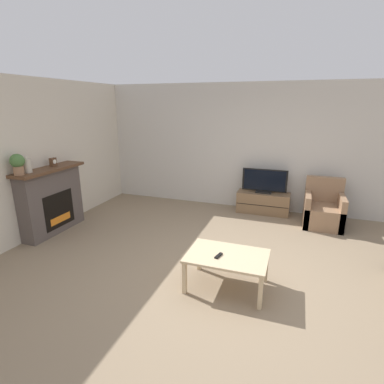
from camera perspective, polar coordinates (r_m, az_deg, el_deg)
The scene contains 12 objects.
ground_plane at distance 4.31m, azimuth 4.64°, elevation -15.32°, with size 24.00×24.00×0.00m, color #89755B.
wall_back at distance 6.65m, azimuth 11.57°, elevation 8.24°, with size 12.00×0.06×2.70m.
wall_left at distance 5.62m, azimuth -30.50°, elevation 4.83°, with size 0.06×12.00×2.70m.
fireplace at distance 5.94m, azimuth -25.19°, elevation -1.34°, with size 0.42×1.36×1.19m.
mantel_vase_left at distance 5.50m, azimuth -28.87°, elevation 4.46°, with size 0.13×0.13×0.26m.
mantel_clock at distance 5.87m, azimuth -24.94°, elevation 5.19°, with size 0.08×0.11×0.15m.
potted_plant at distance 5.38m, azimuth -30.29°, elevation 4.76°, with size 0.21×0.21×0.33m.
tv_stand at distance 6.60m, azimuth 13.36°, elevation -1.99°, with size 1.09×0.41×0.45m.
tv at distance 6.47m, azimuth 13.62°, elevation 1.87°, with size 0.92×0.18×0.51m.
armchair at distance 6.30m, azimuth 23.69°, elevation -3.25°, with size 0.70×0.76×0.89m.
coffee_table at distance 3.86m, azimuth 6.70°, elevation -12.53°, with size 1.00×0.67×0.46m.
remote at distance 3.78m, azimuth 5.07°, elevation -11.99°, with size 0.08×0.16×0.02m.
Camera 1 is at (0.89, -3.55, 2.27)m, focal length 28.00 mm.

